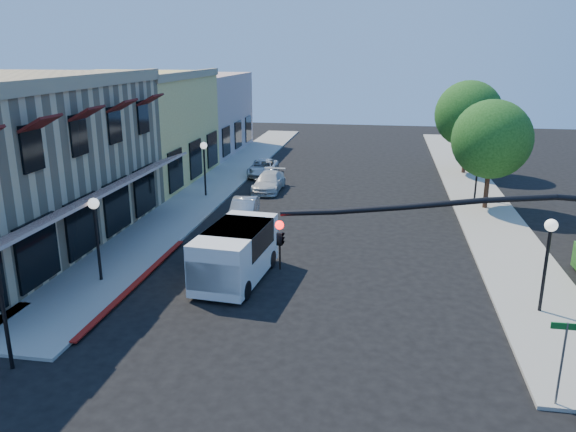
% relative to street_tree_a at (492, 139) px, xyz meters
% --- Properties ---
extents(ground, '(120.00, 120.00, 0.00)m').
position_rel_street_tree_a_xyz_m(ground, '(-8.80, -22.00, -4.19)').
color(ground, black).
rests_on(ground, ground).
extents(sidewalk_left, '(3.50, 50.00, 0.12)m').
position_rel_street_tree_a_xyz_m(sidewalk_left, '(-17.55, 5.00, -4.13)').
color(sidewalk_left, gray).
rests_on(sidewalk_left, ground).
extents(sidewalk_right, '(3.50, 50.00, 0.12)m').
position_rel_street_tree_a_xyz_m(sidewalk_right, '(-0.05, 5.00, -4.13)').
color(sidewalk_right, gray).
rests_on(sidewalk_right, ground).
extents(curb_red_strip, '(0.25, 10.00, 0.06)m').
position_rel_street_tree_a_xyz_m(curb_red_strip, '(-15.70, -14.00, -4.19)').
color(curb_red_strip, maroon).
rests_on(curb_red_strip, ground).
extents(yellow_stucco_building, '(10.00, 12.00, 7.60)m').
position_rel_street_tree_a_xyz_m(yellow_stucco_building, '(-24.30, 4.00, -0.39)').
color(yellow_stucco_building, '#D4B55F').
rests_on(yellow_stucco_building, ground).
extents(pink_stucco_building, '(10.00, 12.00, 7.00)m').
position_rel_street_tree_a_xyz_m(pink_stucco_building, '(-24.30, 16.00, -0.69)').
color(pink_stucco_building, '#C8A497').
rests_on(pink_stucco_building, ground).
extents(street_tree_a, '(4.56, 4.56, 6.48)m').
position_rel_street_tree_a_xyz_m(street_tree_a, '(0.00, 0.00, 0.00)').
color(street_tree_a, '#331E14').
rests_on(street_tree_a, ground).
extents(street_tree_b, '(4.94, 4.94, 7.02)m').
position_rel_street_tree_a_xyz_m(street_tree_b, '(0.00, 10.00, 0.35)').
color(street_tree_b, '#331E14').
rests_on(street_tree_b, ground).
extents(signal_mast_arm, '(8.01, 0.39, 6.00)m').
position_rel_street_tree_a_xyz_m(signal_mast_arm, '(-2.94, -20.50, -0.11)').
color(signal_mast_arm, black).
rests_on(signal_mast_arm, ground).
extents(street_name_sign, '(0.80, 0.06, 2.50)m').
position_rel_street_tree_a_xyz_m(street_name_sign, '(-1.30, -19.80, -2.50)').
color(street_name_sign, '#595B5E').
rests_on(street_name_sign, ground).
extents(lamppost_left_near, '(0.44, 0.44, 3.57)m').
position_rel_street_tree_a_xyz_m(lamppost_left_near, '(-17.30, -14.00, -1.46)').
color(lamppost_left_near, black).
rests_on(lamppost_left_near, ground).
extents(lamppost_left_far, '(0.44, 0.44, 3.57)m').
position_rel_street_tree_a_xyz_m(lamppost_left_far, '(-17.30, 0.00, -1.46)').
color(lamppost_left_far, black).
rests_on(lamppost_left_far, ground).
extents(lamppost_right_near, '(0.44, 0.44, 3.57)m').
position_rel_street_tree_a_xyz_m(lamppost_right_near, '(-0.30, -14.00, -1.46)').
color(lamppost_right_near, black).
rests_on(lamppost_right_near, ground).
extents(lamppost_right_far, '(0.44, 0.44, 3.57)m').
position_rel_street_tree_a_xyz_m(lamppost_right_far, '(-0.30, 2.00, -1.46)').
color(lamppost_right_far, black).
rests_on(lamppost_right_far, ground).
extents(white_van, '(2.62, 5.22, 2.23)m').
position_rel_street_tree_a_xyz_m(white_van, '(-11.90, -12.87, -2.90)').
color(white_van, silver).
rests_on(white_van, ground).
extents(parked_car_a, '(1.82, 3.83, 1.26)m').
position_rel_street_tree_a_xyz_m(parked_car_a, '(-13.60, -10.59, -3.56)').
color(parked_car_a, black).
rests_on(parked_car_a, ground).
extents(parked_car_b, '(1.62, 3.85, 1.24)m').
position_rel_street_tree_a_xyz_m(parked_car_b, '(-13.60, -4.63, -3.58)').
color(parked_car_b, '#999D9E').
rests_on(parked_car_b, ground).
extents(parked_car_c, '(1.78, 4.28, 1.24)m').
position_rel_street_tree_a_xyz_m(parked_car_c, '(-13.60, 2.30, -3.58)').
color(parked_car_c, silver).
rests_on(parked_car_c, ground).
extents(parked_car_d, '(2.15, 4.31, 1.17)m').
position_rel_street_tree_a_xyz_m(parked_car_d, '(-15.00, 6.94, -3.61)').
color(parked_car_d, '#BABCC0').
rests_on(parked_car_d, ground).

